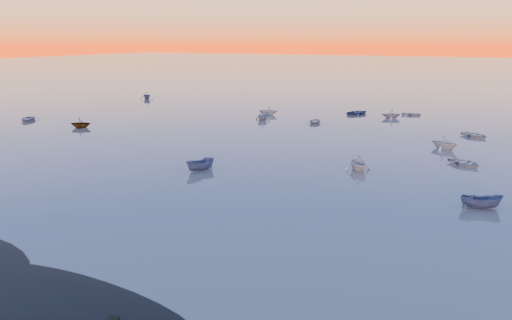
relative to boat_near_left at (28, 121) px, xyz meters
The scene contains 6 objects.
ground 77.19m from the boat_near_left, 51.45° to the left, with size 600.00×600.00×0.00m, color #655954.
mud_lobes 62.98m from the boat_near_left, 40.18° to the right, with size 140.00×6.00×0.07m, color black, non-canonical shape.
moored_fleet 49.93m from the boat_near_left, 15.53° to the left, with size 124.00×58.00×1.20m, color beige, non-canonical shape.
boat_near_left is the anchor object (origin of this frame).
boat_near_center 75.70m from the boat_near_left, 11.92° to the right, with size 3.50×1.48×1.21m, color #38476C.
boat_near_right 61.78m from the boat_near_left, ahead, with size 3.79×1.70×1.33m, color beige.
Camera 1 is at (26.40, -21.04, 14.24)m, focal length 35.00 mm.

